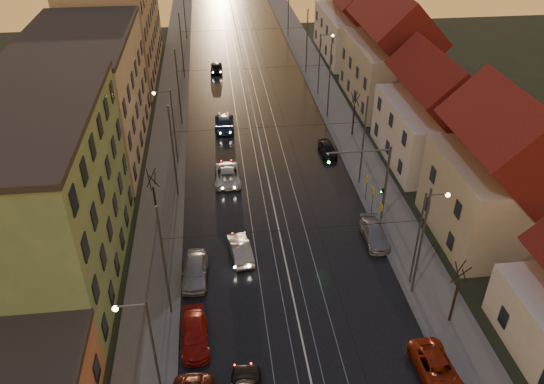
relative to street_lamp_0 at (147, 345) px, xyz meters
name	(u,v)px	position (x,y,z in m)	size (l,w,h in m)	color
road	(255,117)	(9.10, 38.00, -4.87)	(16.00, 120.00, 0.04)	black
sidewalk_left	(170,121)	(-0.90, 38.00, -4.81)	(4.00, 120.00, 0.15)	#4C4C4C
sidewalk_right	(337,113)	(19.10, 38.00, -4.81)	(4.00, 120.00, 0.15)	#4C4C4C
tram_rail_0	(236,118)	(6.90, 38.00, -4.83)	(0.06, 120.00, 0.03)	gray
tram_rail_1	(248,117)	(8.33, 38.00, -4.83)	(0.06, 120.00, 0.03)	gray
tram_rail_2	(261,117)	(9.87, 38.00, -4.83)	(0.06, 120.00, 0.03)	gray
tram_rail_3	(273,116)	(11.30, 38.00, -4.83)	(0.06, 120.00, 0.03)	gray
apartment_left_1	(34,204)	(-8.40, 12.00, 1.61)	(10.00, 18.00, 13.00)	#5C8152
apartment_left_2	(86,97)	(-8.40, 32.00, 1.11)	(10.00, 20.00, 12.00)	tan
apartment_left_3	(116,22)	(-8.40, 56.00, 2.11)	(10.00, 24.00, 14.00)	#997E62
house_right_1	(500,179)	(26.10, 13.00, 0.56)	(8.67, 10.20, 10.80)	#B6AA8C
house_right_2	(435,117)	(26.10, 26.00, -0.24)	(9.18, 12.24, 9.20)	silver
house_right_3	(391,56)	(26.10, 41.00, 0.92)	(9.18, 14.28, 11.50)	#B6AA8C
house_right_4	(354,22)	(26.10, 59.00, 0.16)	(9.18, 16.32, 10.00)	silver
catenary_pole_l_1	(164,263)	(0.50, 7.00, -0.39)	(0.16, 0.16, 9.00)	#595B60
catenary_pole_r_1	(421,244)	(17.70, 7.00, -0.39)	(0.16, 0.16, 9.00)	#595B60
catenary_pole_l_2	(173,153)	(0.50, 22.00, -0.39)	(0.16, 0.16, 9.00)	#595B60
catenary_pole_r_2	(363,142)	(17.70, 22.00, -0.39)	(0.16, 0.16, 9.00)	#595B60
catenary_pole_l_3	(178,88)	(0.50, 37.00, -0.39)	(0.16, 0.16, 9.00)	#595B60
catenary_pole_r_3	(329,82)	(17.70, 37.00, -0.39)	(0.16, 0.16, 9.00)	#595B60
catenary_pole_l_4	(182,47)	(0.50, 52.00, -0.39)	(0.16, 0.16, 9.00)	#595B60
catenary_pole_r_4	(307,42)	(17.70, 52.00, -0.39)	(0.16, 0.16, 9.00)	#595B60
catenary_pole_l_5	(185,12)	(0.50, 70.00, -0.39)	(0.16, 0.16, 9.00)	#595B60
catenary_pole_r_5	(288,9)	(17.70, 70.00, -0.39)	(0.16, 0.16, 9.00)	#595B60
street_lamp_0	(147,345)	(0.00, 0.00, 0.00)	(1.75, 0.32, 8.00)	#595B60
street_lamp_1	(424,230)	(18.21, 8.00, 0.00)	(1.75, 0.32, 8.00)	#595B60
street_lamp_2	(170,120)	(0.00, 28.00, 0.00)	(1.75, 0.32, 8.00)	#595B60
street_lamp_3	(322,58)	(18.21, 44.00, 0.00)	(1.75, 0.32, 8.00)	#595B60
traffic_light_mast	(375,175)	(17.10, 16.00, -0.29)	(5.30, 0.32, 7.20)	#595B60
bare_tree_0	(155,198)	(-1.09, 18.00, -2.40)	(1.09, 1.09, 5.11)	black
bare_tree_1	(456,295)	(19.31, 4.00, -2.40)	(1.09, 1.09, 5.11)	black
bare_tree_2	(354,115)	(19.51, 32.00, -2.40)	(1.09, 1.09, 5.11)	black
driving_car_1	(240,249)	(5.67, 12.55, -4.19)	(1.47, 4.23, 1.39)	#97979C
driving_car_2	(227,174)	(5.20, 24.15, -4.17)	(2.37, 5.13, 1.43)	#B3B3B3
driving_car_3	(224,122)	(5.38, 35.56, -4.12)	(2.15, 5.28, 1.53)	navy
driving_car_4	(216,67)	(5.01, 54.07, -4.18)	(1.66, 4.12, 1.40)	black
parked_left_2	(194,335)	(2.14, 4.23, -4.25)	(1.79, 4.40, 1.28)	#9D170F
parked_left_3	(195,270)	(2.14, 10.39, -4.12)	(1.81, 4.49, 1.53)	#A4A3A9
parked_right_0	(437,370)	(16.70, -0.24, -4.23)	(2.18, 4.73, 1.31)	#A32910
parked_right_1	(375,234)	(16.70, 13.25, -4.25)	(1.78, 4.38, 1.27)	#929297
parked_right_2	(328,149)	(15.87, 28.09, -4.24)	(1.51, 3.76, 1.28)	black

